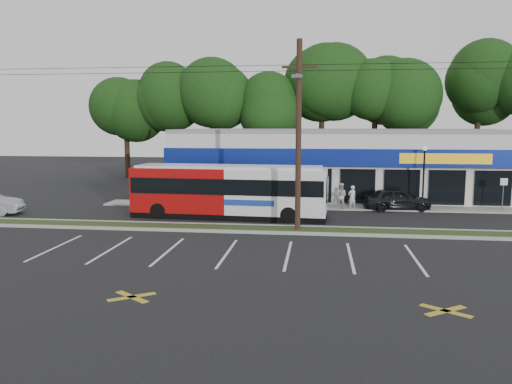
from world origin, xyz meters
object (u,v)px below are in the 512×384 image
object	(u,v)px
sign_post	(503,188)
pedestrian_b	(340,196)
utility_pole	(295,129)
pedestrian_a	(352,197)
lamp_post	(424,170)
car_dark	(397,199)
metrobus	(229,190)

from	to	relation	value
sign_post	pedestrian_b	xyz separation A→B (m)	(-10.45, -0.32, -0.65)
utility_pole	pedestrian_a	distance (m)	9.53
lamp_post	pedestrian_b	size ratio (longest dim) A/B	2.34
sign_post	pedestrian_b	world-z (taller)	sign_post
lamp_post	car_dark	bearing A→B (deg)	-170.19
pedestrian_b	lamp_post	bearing A→B (deg)	-164.25
car_dark	pedestrian_a	world-z (taller)	pedestrian_a
sign_post	metrobus	distance (m)	17.82
pedestrian_b	metrobus	bearing A→B (deg)	38.55
metrobus	car_dark	bearing A→B (deg)	23.61
utility_pole	lamp_post	size ratio (longest dim) A/B	11.76
car_dark	metrobus	bearing A→B (deg)	102.15
metrobus	pedestrian_b	xyz separation A→B (m)	(6.89, 3.75, -0.79)
sign_post	car_dark	size ratio (longest dim) A/B	0.51
pedestrian_a	pedestrian_b	xyz separation A→B (m)	(-0.79, -0.25, 0.10)
lamp_post	pedestrian_a	world-z (taller)	lamp_post
utility_pole	lamp_post	bearing A→B (deg)	43.95
lamp_post	car_dark	xyz separation A→B (m)	(-1.73, -0.30, -1.92)
utility_pole	sign_post	xyz separation A→B (m)	(13.17, 7.65, -3.86)
lamp_post	pedestrian_b	xyz separation A→B (m)	(-5.45, -0.55, -1.76)
sign_post	metrobus	xyz separation A→B (m)	(-17.34, -4.08, 0.14)
car_dark	pedestrian_b	distance (m)	3.73
car_dark	pedestrian_a	bearing A→B (deg)	81.48
lamp_post	metrobus	distance (m)	13.11
pedestrian_a	lamp_post	bearing A→B (deg)	156.63
utility_pole	pedestrian_a	size ratio (longest dim) A/B	30.92
sign_post	pedestrian_b	bearing A→B (deg)	-178.22
sign_post	car_dark	world-z (taller)	sign_post
metrobus	sign_post	bearing A→B (deg)	16.17
lamp_post	pedestrian_b	distance (m)	5.76
lamp_post	car_dark	world-z (taller)	lamp_post
lamp_post	sign_post	distance (m)	5.13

